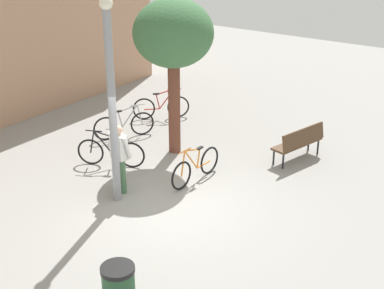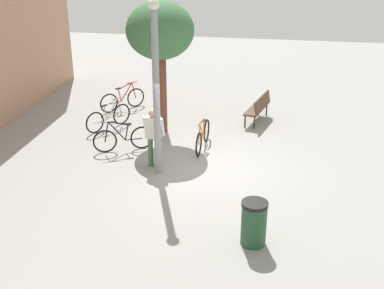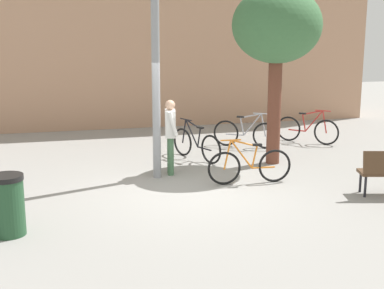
{
  "view_description": "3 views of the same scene",
  "coord_description": "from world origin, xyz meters",
  "px_view_note": "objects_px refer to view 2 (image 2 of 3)",
  "views": [
    {
      "loc": [
        -8.46,
        -6.57,
        6.13
      ],
      "look_at": [
        1.07,
        0.22,
        1.07
      ],
      "focal_mm": 50.97,
      "sensor_mm": 36.0,
      "label": 1
    },
    {
      "loc": [
        -12.24,
        -1.8,
        6.06
      ],
      "look_at": [
        -0.29,
        0.32,
        0.8
      ],
      "focal_mm": 46.63,
      "sensor_mm": 36.0,
      "label": 2
    },
    {
      "loc": [
        -2.54,
        -10.26,
        3.31
      ],
      "look_at": [
        0.04,
        0.15,
        0.94
      ],
      "focal_mm": 51.42,
      "sensor_mm": 36.0,
      "label": 3
    }
  ],
  "objects_px": {
    "bicycle_silver": "(109,117)",
    "trash_bin": "(254,223)",
    "lamppost": "(156,84)",
    "person_by_lamppost": "(153,134)",
    "bicycle_orange": "(203,136)",
    "plaza_tree": "(160,32)",
    "bicycle_red": "(123,100)",
    "park_bench": "(259,106)",
    "bicycle_black": "(123,139)"
  },
  "relations": [
    {
      "from": "lamppost",
      "to": "person_by_lamppost",
      "type": "height_order",
      "value": "lamppost"
    },
    {
      "from": "plaza_tree",
      "to": "bicycle_orange",
      "type": "relative_size",
      "value": 2.29
    },
    {
      "from": "bicycle_orange",
      "to": "bicycle_red",
      "type": "bearing_deg",
      "value": 49.02
    },
    {
      "from": "trash_bin",
      "to": "bicycle_black",
      "type": "bearing_deg",
      "value": 44.69
    },
    {
      "from": "lamppost",
      "to": "bicycle_red",
      "type": "bearing_deg",
      "value": 27.5
    },
    {
      "from": "park_bench",
      "to": "plaza_tree",
      "type": "height_order",
      "value": "plaza_tree"
    },
    {
      "from": "bicycle_black",
      "to": "plaza_tree",
      "type": "bearing_deg",
      "value": -24.59
    },
    {
      "from": "park_bench",
      "to": "bicycle_black",
      "type": "xyz_separation_m",
      "value": [
        -3.16,
        3.81,
        -0.16
      ]
    },
    {
      "from": "person_by_lamppost",
      "to": "bicycle_black",
      "type": "distance_m",
      "value": 1.56
    },
    {
      "from": "person_by_lamppost",
      "to": "bicycle_silver",
      "type": "xyz_separation_m",
      "value": [
        2.54,
        2.16,
        -0.58
      ]
    },
    {
      "from": "bicycle_red",
      "to": "bicycle_orange",
      "type": "bearing_deg",
      "value": -130.98
    },
    {
      "from": "trash_bin",
      "to": "bicycle_orange",
      "type": "bearing_deg",
      "value": 20.98
    },
    {
      "from": "park_bench",
      "to": "bicycle_black",
      "type": "distance_m",
      "value": 4.95
    },
    {
      "from": "person_by_lamppost",
      "to": "lamppost",
      "type": "bearing_deg",
      "value": -149.39
    },
    {
      "from": "bicycle_silver",
      "to": "bicycle_black",
      "type": "relative_size",
      "value": 0.93
    },
    {
      "from": "lamppost",
      "to": "bicycle_orange",
      "type": "relative_size",
      "value": 2.52
    },
    {
      "from": "plaza_tree",
      "to": "bicycle_orange",
      "type": "height_order",
      "value": "plaza_tree"
    },
    {
      "from": "bicycle_silver",
      "to": "trash_bin",
      "type": "height_order",
      "value": "trash_bin"
    },
    {
      "from": "person_by_lamppost",
      "to": "bicycle_black",
      "type": "relative_size",
      "value": 1.01
    },
    {
      "from": "lamppost",
      "to": "plaza_tree",
      "type": "relative_size",
      "value": 1.1
    },
    {
      "from": "lamppost",
      "to": "bicycle_red",
      "type": "relative_size",
      "value": 3.4
    },
    {
      "from": "person_by_lamppost",
      "to": "plaza_tree",
      "type": "xyz_separation_m",
      "value": [
        2.59,
        0.37,
        2.24
      ]
    },
    {
      "from": "bicycle_orange",
      "to": "bicycle_black",
      "type": "height_order",
      "value": "same"
    },
    {
      "from": "plaza_tree",
      "to": "person_by_lamppost",
      "type": "bearing_deg",
      "value": -171.88
    },
    {
      "from": "person_by_lamppost",
      "to": "bicycle_silver",
      "type": "relative_size",
      "value": 1.08
    },
    {
      "from": "lamppost",
      "to": "bicycle_red",
      "type": "xyz_separation_m",
      "value": [
        4.75,
        2.47,
        -2.09
      ]
    },
    {
      "from": "person_by_lamppost",
      "to": "bicycle_black",
      "type": "bearing_deg",
      "value": 52.55
    },
    {
      "from": "lamppost",
      "to": "person_by_lamppost",
      "type": "relative_size",
      "value": 2.73
    },
    {
      "from": "person_by_lamppost",
      "to": "bicycle_silver",
      "type": "bearing_deg",
      "value": 40.47
    },
    {
      "from": "bicycle_orange",
      "to": "bicycle_silver",
      "type": "height_order",
      "value": "same"
    },
    {
      "from": "bicycle_red",
      "to": "plaza_tree",
      "type": "bearing_deg",
      "value": -133.69
    },
    {
      "from": "plaza_tree",
      "to": "trash_bin",
      "type": "distance_m",
      "value": 7.23
    },
    {
      "from": "lamppost",
      "to": "bicycle_orange",
      "type": "bearing_deg",
      "value": -27.28
    },
    {
      "from": "park_bench",
      "to": "bicycle_black",
      "type": "height_order",
      "value": "bicycle_black"
    },
    {
      "from": "park_bench",
      "to": "bicycle_orange",
      "type": "relative_size",
      "value": 0.92
    },
    {
      "from": "plaza_tree",
      "to": "trash_bin",
      "type": "bearing_deg",
      "value": -150.5
    },
    {
      "from": "bicycle_orange",
      "to": "bicycle_red",
      "type": "height_order",
      "value": "same"
    },
    {
      "from": "park_bench",
      "to": "bicycle_silver",
      "type": "xyz_separation_m",
      "value": [
        -1.51,
        4.82,
        -0.16
      ]
    },
    {
      "from": "bicycle_orange",
      "to": "person_by_lamppost",
      "type": "bearing_deg",
      "value": 142.02
    },
    {
      "from": "bicycle_orange",
      "to": "bicycle_red",
      "type": "xyz_separation_m",
      "value": [
        2.95,
        3.4,
        0.0
      ]
    },
    {
      "from": "bicycle_orange",
      "to": "bicycle_black",
      "type": "xyz_separation_m",
      "value": [
        -0.57,
        2.28,
        0.0
      ]
    },
    {
      "from": "trash_bin",
      "to": "bicycle_silver",
      "type": "bearing_deg",
      "value": 41.39
    },
    {
      "from": "plaza_tree",
      "to": "bicycle_red",
      "type": "height_order",
      "value": "plaza_tree"
    },
    {
      "from": "park_bench",
      "to": "bicycle_silver",
      "type": "relative_size",
      "value": 1.08
    },
    {
      "from": "person_by_lamppost",
      "to": "bicycle_orange",
      "type": "xyz_separation_m",
      "value": [
        1.45,
        -1.13,
        -0.58
      ]
    },
    {
      "from": "park_bench",
      "to": "plaza_tree",
      "type": "xyz_separation_m",
      "value": [
        -1.45,
        3.02,
        2.66
      ]
    },
    {
      "from": "lamppost",
      "to": "trash_bin",
      "type": "distance_m",
      "value": 4.45
    },
    {
      "from": "person_by_lamppost",
      "to": "park_bench",
      "type": "xyz_separation_m",
      "value": [
        4.04,
        -2.65,
        -0.42
      ]
    },
    {
      "from": "bicycle_orange",
      "to": "trash_bin",
      "type": "xyz_separation_m",
      "value": [
        -4.7,
        -1.8,
        0.11
      ]
    },
    {
      "from": "bicycle_black",
      "to": "trash_bin",
      "type": "distance_m",
      "value": 5.81
    }
  ]
}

